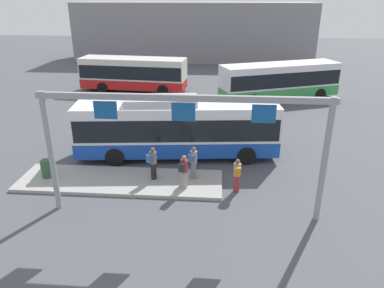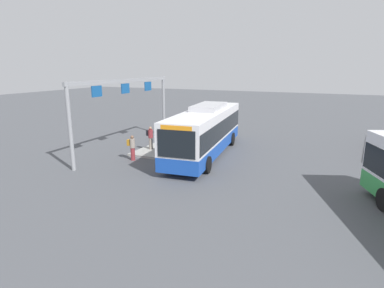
{
  "view_description": "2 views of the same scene",
  "coord_description": "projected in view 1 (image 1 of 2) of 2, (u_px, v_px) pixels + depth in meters",
  "views": [
    {
      "loc": [
        2.32,
        -19.03,
        8.7
      ],
      "look_at": [
        0.9,
        -0.93,
        1.14
      ],
      "focal_mm": 34.24,
      "sensor_mm": 36.0,
      "label": 1
    },
    {
      "loc": [
        19.82,
        7.99,
        6.0
      ],
      "look_at": [
        1.99,
        -0.12,
        1.2
      ],
      "focal_mm": 29.51,
      "sensor_mm": 36.0,
      "label": 2
    }
  ],
  "objects": [
    {
      "name": "bus_background_right",
      "position": [
        280.0,
        79.0,
        31.34
      ],
      "size": [
        10.53,
        6.12,
        3.1
      ],
      "rotation": [
        0.0,
        0.0,
        0.38
      ],
      "color": "green",
      "rests_on": "ground"
    },
    {
      "name": "person_boarding",
      "position": [
        237.0,
        175.0,
        16.88
      ],
      "size": [
        0.36,
        0.53,
        1.67
      ],
      "rotation": [
        0.0,
        0.0,
        1.62
      ],
      "color": "maroon",
      "rests_on": "ground"
    },
    {
      "name": "person_waiting_near",
      "position": [
        193.0,
        162.0,
        17.79
      ],
      "size": [
        0.48,
        0.6,
        1.67
      ],
      "rotation": [
        0.0,
        0.0,
        1.2
      ],
      "color": "slate",
      "rests_on": "platform_curb"
    },
    {
      "name": "bus_background_left",
      "position": [
        133.0,
        72.0,
        34.03
      ],
      "size": [
        9.93,
        3.42,
        3.1
      ],
      "rotation": [
        0.0,
        0.0,
        -0.09
      ],
      "color": "red",
      "rests_on": "ground"
    },
    {
      "name": "platform_curb",
      "position": [
        121.0,
        181.0,
        18.06
      ],
      "size": [
        10.0,
        2.8,
        0.16
      ],
      "primitive_type": "cube",
      "color": "#9E9E99",
      "rests_on": "ground"
    },
    {
      "name": "station_building",
      "position": [
        194.0,
        31.0,
        50.01
      ],
      "size": [
        31.45,
        8.0,
        7.46
      ],
      "primitive_type": "cube",
      "color": "gray",
      "rests_on": "ground"
    },
    {
      "name": "person_waiting_mid",
      "position": [
        184.0,
        171.0,
        16.89
      ],
      "size": [
        0.45,
        0.59,
        1.67
      ],
      "rotation": [
        0.0,
        0.0,
        1.27
      ],
      "color": "gray",
      "rests_on": "platform_curb"
    },
    {
      "name": "person_waiting_far",
      "position": [
        153.0,
        163.0,
        17.72
      ],
      "size": [
        0.55,
        0.6,
        1.67
      ],
      "rotation": [
        0.0,
        0.0,
        0.98
      ],
      "color": "black",
      "rests_on": "platform_curb"
    },
    {
      "name": "platform_sign_gantry",
      "position": [
        184.0,
        128.0,
        14.09
      ],
      "size": [
        11.36,
        0.24,
        5.2
      ],
      "color": "gray",
      "rests_on": "ground"
    },
    {
      "name": "bus_main",
      "position": [
        177.0,
        126.0,
        20.33
      ],
      "size": [
        11.31,
        3.65,
        3.46
      ],
      "rotation": [
        0.0,
        0.0,
        0.1
      ],
      "color": "#1947AD",
      "rests_on": "ground"
    },
    {
      "name": "ground_plane",
      "position": [
        178.0,
        156.0,
        21.02
      ],
      "size": [
        120.0,
        120.0,
        0.0
      ],
      "primitive_type": "plane",
      "color": "#4C4F54"
    },
    {
      "name": "trash_bin",
      "position": [
        46.0,
        169.0,
        18.11
      ],
      "size": [
        0.52,
        0.52,
        0.9
      ],
      "primitive_type": "cylinder",
      "color": "#2D5133",
      "rests_on": "platform_curb"
    }
  ]
}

